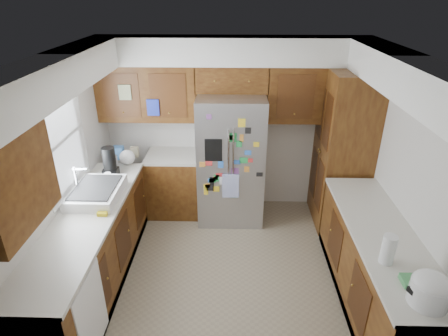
{
  "coord_description": "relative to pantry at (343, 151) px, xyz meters",
  "views": [
    {
      "loc": [
        0.03,
        -3.51,
        3.06
      ],
      "look_at": [
        -0.07,
        0.35,
        1.18
      ],
      "focal_mm": 30.0,
      "sensor_mm": 36.0,
      "label": 1
    }
  ],
  "objects": [
    {
      "name": "fridge",
      "position": [
        -1.5,
        0.05,
        -0.17
      ],
      "size": [
        0.9,
        0.79,
        1.8
      ],
      "color": "#A1A1A6",
      "rests_on": "ground"
    },
    {
      "name": "bridge_cabinet",
      "position": [
        -1.5,
        0.28,
        0.9
      ],
      "size": [
        0.96,
        0.34,
        0.35
      ],
      "primitive_type": "cube",
      "color": "#421E0C",
      "rests_on": "fridge"
    },
    {
      "name": "paper_towel",
      "position": [
        -0.14,
        -2.07,
        -0.02
      ],
      "size": [
        0.12,
        0.12,
        0.27
      ],
      "primitive_type": "cylinder",
      "color": "white",
      "rests_on": "right_counter_run"
    },
    {
      "name": "pantry",
      "position": [
        0.0,
        0.0,
        0.0
      ],
      "size": [
        0.6,
        0.9,
        2.15
      ],
      "primitive_type": "cube",
      "color": "#421E0C",
      "rests_on": "ground"
    },
    {
      "name": "right_counter_run",
      "position": [
        0.0,
        -1.62,
        -0.65
      ],
      "size": [
        0.63,
        2.25,
        0.92
      ],
      "color": "#421E0C",
      "rests_on": "ground"
    },
    {
      "name": "left_counter_run",
      "position": [
        -2.86,
        -1.12,
        -0.65
      ],
      "size": [
        1.36,
        3.2,
        0.92
      ],
      "color": "#421E0C",
      "rests_on": "ground"
    },
    {
      "name": "fridge_top_items",
      "position": [
        -1.5,
        0.26,
        1.2
      ],
      "size": [
        0.85,
        0.31,
        0.24
      ],
      "color": "#1B53A8",
      "rests_on": "bridge_cabinet"
    },
    {
      "name": "left_counter_clutter",
      "position": [
        -2.96,
        -0.32,
        -0.02
      ],
      "size": [
        0.34,
        0.83,
        0.38
      ],
      "color": "black",
      "rests_on": "left_counter_run"
    },
    {
      "name": "room_shell",
      "position": [
        -1.61,
        -0.79,
        0.75
      ],
      "size": [
        3.64,
        3.24,
        2.52
      ],
      "color": "silver",
      "rests_on": "ground"
    },
    {
      "name": "floor",
      "position": [
        -1.5,
        -1.15,
        -1.07
      ],
      "size": [
        3.6,
        3.6,
        0.0
      ],
      "primitive_type": "plane",
      "color": "gray",
      "rests_on": "ground"
    },
    {
      "name": "rice_cooker",
      "position": [
        -0.0,
        -2.53,
        -0.02
      ],
      "size": [
        0.3,
        0.29,
        0.26
      ],
      "color": "white",
      "rests_on": "right_counter_run"
    },
    {
      "name": "sink_assembly",
      "position": [
        -3.0,
        -1.05,
        -0.09
      ],
      "size": [
        0.52,
        0.75,
        0.37
      ],
      "color": "white",
      "rests_on": "left_counter_run"
    }
  ]
}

